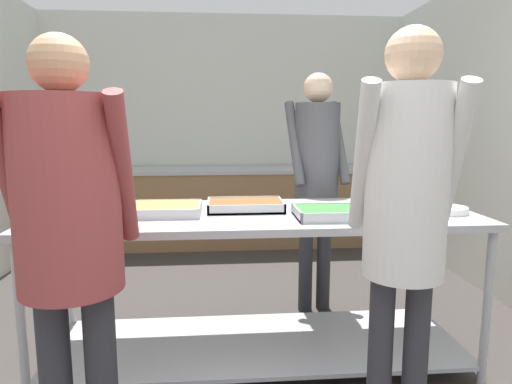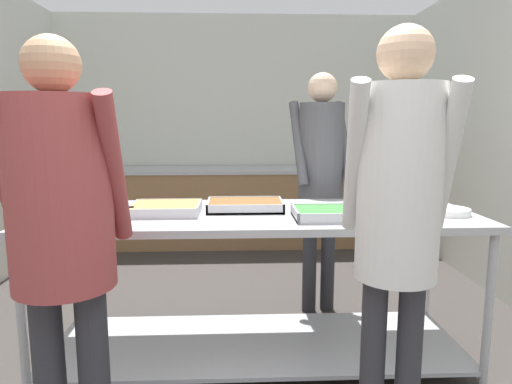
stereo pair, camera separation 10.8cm
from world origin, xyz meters
name	(u,v)px [view 2 (the right image)]	position (x,y,z in m)	size (l,w,h in m)	color
wall_rear	(236,129)	(0.00, 4.39, 1.32)	(4.33, 0.06, 2.65)	silver
back_counter	(237,206)	(0.00, 4.02, 0.44)	(4.17, 0.65, 0.89)	olive
serving_counter	(257,263)	(0.11, 1.34, 0.62)	(2.44, 0.85, 0.91)	#ADAFB5
sauce_pan	(80,211)	(-0.84, 1.24, 0.95)	(0.43, 0.29, 0.06)	#ADAFB5
serving_tray_roast	(166,209)	(-0.40, 1.34, 0.94)	(0.38, 0.33, 0.05)	#ADAFB5
serving_tray_vegetables	(245,205)	(0.04, 1.42, 0.94)	(0.44, 0.30, 0.05)	#ADAFB5
serving_tray_greens	(336,214)	(0.52, 1.16, 0.94)	(0.45, 0.29, 0.05)	#ADAFB5
broccoli_bowl	(402,208)	(0.90, 1.23, 0.95)	(0.24, 0.24, 0.12)	#3D668C
plate_stack	(449,211)	(1.16, 1.23, 0.93)	(0.22, 0.22, 0.04)	white
guest_serving_left	(61,217)	(-0.67, 0.54, 1.06)	(0.49, 0.38, 1.73)	#2D2D33
guest_serving_right	(398,202)	(0.62, 0.53, 1.11)	(0.46, 0.40, 1.77)	#2D2D33
cook_behind_counter	(321,165)	(0.61, 2.09, 1.10)	(0.46, 0.39, 1.76)	#2D2D33
water_bottle	(320,157)	(0.97, 4.07, 1.00)	(0.08, 0.08, 0.26)	brown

